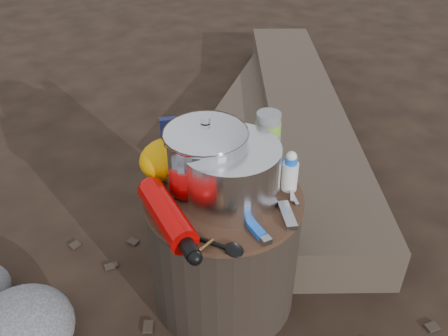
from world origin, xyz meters
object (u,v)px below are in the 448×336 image
stump (224,249)px  fuel_bottle (167,215)px  log_main (301,116)px  thermos (267,142)px  travel_mug (222,143)px  camping_pot (206,157)px

stump → fuel_bottle: 0.29m
log_main → fuel_bottle: (-0.98, -0.73, 0.34)m
log_main → thermos: bearing=-106.7°
stump → travel_mug: 0.31m
thermos → travel_mug: size_ratio=1.60×
fuel_bottle → thermos: (0.34, 0.09, 0.05)m
thermos → travel_mug: thermos is taller
camping_pot → thermos: camping_pot is taller
fuel_bottle → camping_pot: bearing=30.0°
camping_pot → thermos: 0.20m
stump → thermos: 0.33m
log_main → travel_mug: size_ratio=18.15×
stump → travel_mug: size_ratio=3.83×
fuel_bottle → thermos: size_ratio=1.65×
fuel_bottle → travel_mug: bearing=38.3°
fuel_bottle → thermos: 0.36m
camping_pot → fuel_bottle: (-0.15, -0.08, -0.07)m
travel_mug → camping_pot: bearing=-134.1°
log_main → thermos: size_ratio=11.33×
camping_pot → fuel_bottle: camping_pot is taller
stump → fuel_bottle: fuel_bottle is taller
log_main → thermos: (-0.64, -0.64, 0.39)m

